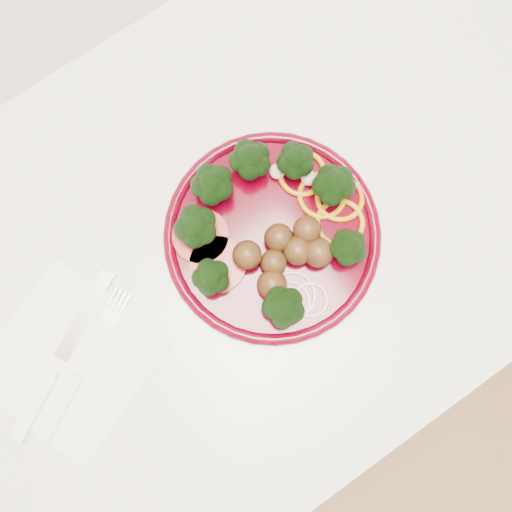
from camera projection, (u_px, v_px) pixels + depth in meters
counter at (329, 224)px, 1.14m from camera, size 2.40×0.60×0.90m
plate at (272, 232)px, 0.65m from camera, size 0.25×0.25×0.06m
napkin at (70, 361)px, 0.65m from camera, size 0.22×0.22×0.00m
knife at (51, 376)px, 0.64m from camera, size 0.19×0.12×0.01m
fork at (71, 390)px, 0.64m from camera, size 0.17×0.10×0.01m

